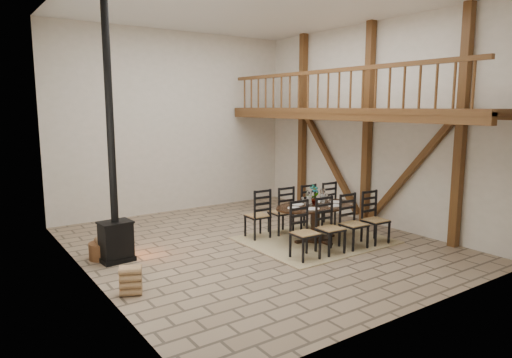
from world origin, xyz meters
TOP-DOWN VIEW (x-y plane):
  - ground at (0.00, 0.00)m, footprint 8.00×8.00m
  - room_shell at (1.19, 0.00)m, footprint 7.02×8.02m
  - rug at (1.22, -0.52)m, footprint 3.00×2.50m
  - dining_table at (1.22, -0.52)m, footprint 2.50×2.27m
  - wood_stove at (-2.84, 0.64)m, footprint 0.64×0.52m
  - log_basket at (-3.03, 0.94)m, footprint 0.50×0.50m
  - log_stack at (-3.17, -1.07)m, footprint 0.41×0.35m

SIDE VIEW (x-z plane):
  - ground at x=0.00m, z-range 0.00..0.00m
  - rug at x=1.22m, z-range 0.00..0.02m
  - log_basket at x=-3.03m, z-range -0.03..0.39m
  - log_stack at x=-3.17m, z-range 0.00..0.47m
  - dining_table at x=1.22m, z-range -0.23..1.03m
  - wood_stove at x=-2.84m, z-range -1.36..3.64m
  - room_shell at x=1.19m, z-range 0.51..5.52m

